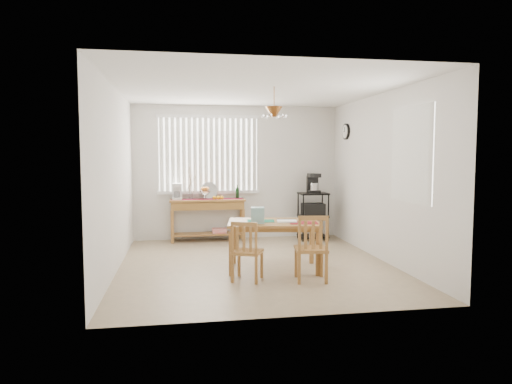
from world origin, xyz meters
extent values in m
cube|color=tan|center=(0.00, 0.00, -0.01)|extent=(4.00, 4.50, 0.01)
cube|color=silver|center=(0.00, 2.30, 1.30)|extent=(4.00, 0.10, 2.60)
cube|color=silver|center=(0.00, -2.30, 1.30)|extent=(4.00, 0.10, 2.60)
cube|color=silver|center=(-2.05, 0.00, 1.30)|extent=(0.10, 4.50, 2.60)
cube|color=silver|center=(2.05, 0.00, 1.30)|extent=(0.10, 4.50, 2.60)
cube|color=white|center=(0.00, 0.00, 2.65)|extent=(4.00, 4.50, 0.10)
cube|color=white|center=(-0.55, 2.25, 1.65)|extent=(1.90, 0.01, 1.40)
cube|color=white|center=(-1.45, 2.23, 1.65)|extent=(0.07, 0.03, 1.40)
cube|color=white|center=(-1.34, 2.23, 1.65)|extent=(0.07, 0.03, 1.40)
cube|color=white|center=(-1.24, 2.23, 1.65)|extent=(0.07, 0.03, 1.40)
cube|color=white|center=(-1.13, 2.23, 1.65)|extent=(0.07, 0.03, 1.40)
cube|color=white|center=(-1.03, 2.23, 1.65)|extent=(0.07, 0.03, 1.40)
cube|color=white|center=(-0.92, 2.23, 1.65)|extent=(0.07, 0.03, 1.40)
cube|color=white|center=(-0.81, 2.23, 1.65)|extent=(0.07, 0.03, 1.40)
cube|color=white|center=(-0.71, 2.23, 1.65)|extent=(0.07, 0.03, 1.40)
cube|color=white|center=(-0.60, 2.23, 1.65)|extent=(0.07, 0.03, 1.40)
cube|color=white|center=(-0.50, 2.23, 1.65)|extent=(0.07, 0.03, 1.40)
cube|color=white|center=(-0.39, 2.23, 1.65)|extent=(0.07, 0.03, 1.40)
cube|color=white|center=(-0.29, 2.23, 1.65)|extent=(0.07, 0.03, 1.40)
cube|color=white|center=(-0.18, 2.23, 1.65)|extent=(0.07, 0.03, 1.40)
cube|color=white|center=(-0.08, 2.23, 1.65)|extent=(0.07, 0.03, 1.40)
cube|color=white|center=(0.03, 2.23, 1.65)|extent=(0.07, 0.03, 1.40)
cube|color=white|center=(0.14, 2.23, 1.65)|extent=(0.07, 0.03, 1.40)
cube|color=white|center=(0.24, 2.23, 1.65)|extent=(0.07, 0.03, 1.40)
cube|color=white|center=(0.35, 2.23, 1.65)|extent=(0.07, 0.03, 1.40)
cube|color=white|center=(-0.55, 2.22, 0.92)|extent=(1.98, 0.06, 0.06)
cube|color=white|center=(-0.55, 2.22, 2.38)|extent=(1.98, 0.06, 0.06)
cube|color=white|center=(2.00, -0.90, 1.65)|extent=(0.01, 1.10, 1.30)
cube|color=white|center=(1.99, -1.40, 1.65)|extent=(0.03, 0.07, 1.30)
cube|color=white|center=(1.99, -1.29, 1.65)|extent=(0.03, 0.07, 1.30)
cube|color=white|center=(1.99, -1.18, 1.65)|extent=(0.03, 0.07, 1.30)
cube|color=white|center=(1.99, -1.07, 1.65)|extent=(0.03, 0.07, 1.30)
cube|color=white|center=(1.99, -0.96, 1.65)|extent=(0.03, 0.07, 1.30)
cube|color=white|center=(1.99, -0.85, 1.65)|extent=(0.03, 0.07, 1.30)
cube|color=white|center=(1.99, -0.74, 1.65)|extent=(0.03, 0.07, 1.30)
cube|color=white|center=(1.99, -0.63, 1.65)|extent=(0.03, 0.07, 1.30)
cube|color=white|center=(1.99, -0.52, 1.65)|extent=(0.03, 0.07, 1.30)
cube|color=white|center=(1.99, -0.41, 1.65)|extent=(0.03, 0.07, 1.30)
cylinder|color=black|center=(1.98, 1.55, 2.08)|extent=(0.04, 0.30, 0.30)
cylinder|color=white|center=(1.95, 1.55, 2.08)|extent=(0.01, 0.25, 0.25)
cylinder|color=brown|center=(0.21, -0.31, 2.43)|extent=(0.01, 0.01, 0.34)
cone|color=brown|center=(0.21, -0.31, 2.25)|extent=(0.24, 0.24, 0.14)
sphere|color=white|center=(0.37, -0.31, 2.19)|extent=(0.05, 0.05, 0.05)
sphere|color=white|center=(0.29, -0.17, 2.19)|extent=(0.05, 0.05, 0.05)
sphere|color=white|center=(0.13, -0.17, 2.19)|extent=(0.05, 0.05, 0.05)
sphere|color=white|center=(0.05, -0.31, 2.19)|extent=(0.05, 0.05, 0.05)
sphere|color=white|center=(0.13, -0.45, 2.19)|extent=(0.05, 0.05, 0.05)
sphere|color=white|center=(0.29, -0.45, 2.19)|extent=(0.05, 0.05, 0.05)
cube|color=#A16F36|center=(-0.59, 2.03, 0.78)|extent=(1.42, 0.40, 0.04)
cube|color=olive|center=(-0.59, 2.03, 0.69)|extent=(1.37, 0.36, 0.14)
cube|color=#A16F36|center=(-1.26, 1.87, 0.31)|extent=(0.05, 0.05, 0.61)
cube|color=#A16F36|center=(0.07, 1.87, 0.31)|extent=(0.05, 0.05, 0.61)
cube|color=#A16F36|center=(-1.26, 2.19, 0.31)|extent=(0.05, 0.05, 0.61)
cube|color=#A16F36|center=(0.07, 2.19, 0.31)|extent=(0.05, 0.05, 0.61)
cube|color=#A16F36|center=(-0.59, 2.03, 0.13)|extent=(1.32, 0.35, 0.03)
cube|color=red|center=(-0.37, 2.03, 0.19)|extent=(0.27, 0.20, 0.09)
cube|color=maroon|center=(-0.59, 2.03, 0.80)|extent=(1.35, 0.22, 0.01)
cube|color=white|center=(-1.16, 2.03, 0.82)|extent=(0.18, 0.21, 0.04)
cube|color=white|center=(-1.16, 2.10, 0.93)|extent=(0.18, 0.07, 0.27)
cube|color=white|center=(-1.16, 2.01, 1.08)|extent=(0.18, 0.20, 0.06)
cylinder|color=white|center=(-1.16, 2.00, 0.90)|extent=(0.12, 0.12, 0.12)
cylinder|color=white|center=(-0.64, 2.01, 0.85)|extent=(0.04, 0.04, 0.09)
cone|color=white|center=(-0.64, 2.01, 0.93)|extent=(0.23, 0.23, 0.08)
sphere|color=red|center=(-0.59, 2.01, 1.01)|extent=(0.07, 0.07, 0.07)
sphere|color=red|center=(-0.62, 2.05, 1.01)|extent=(0.07, 0.07, 0.07)
sphere|color=red|center=(-0.66, 2.05, 1.01)|extent=(0.07, 0.07, 0.07)
sphere|color=red|center=(-0.68, 2.01, 1.01)|extent=(0.07, 0.07, 0.07)
sphere|color=red|center=(-0.66, 1.97, 1.01)|extent=(0.07, 0.07, 0.07)
sphere|color=red|center=(-0.62, 1.97, 1.01)|extent=(0.07, 0.07, 0.07)
sphere|color=orange|center=(-0.47, 1.96, 0.84)|extent=(0.07, 0.07, 0.07)
sphere|color=orange|center=(-0.40, 1.96, 0.84)|extent=(0.07, 0.07, 0.07)
sphere|color=orange|center=(-0.33, 1.96, 0.84)|extent=(0.07, 0.07, 0.07)
cylinder|color=silver|center=(-0.55, 2.19, 0.96)|extent=(0.32, 0.08, 0.32)
cylinder|color=white|center=(-0.90, 2.07, 0.86)|extent=(0.07, 0.07, 0.12)
cylinder|color=#4C3823|center=(-0.90, 2.07, 1.13)|extent=(0.08, 0.04, 0.40)
cylinder|color=#4C3823|center=(-0.90, 2.07, 1.15)|extent=(0.12, 0.05, 0.43)
cylinder|color=#4C3823|center=(-0.90, 2.07, 1.10)|extent=(0.16, 0.07, 0.32)
cylinder|color=#4C3823|center=(-0.90, 2.07, 1.17)|extent=(0.05, 0.02, 0.49)
cylinder|color=#4C3823|center=(-0.90, 2.07, 1.09)|extent=(0.19, 0.09, 0.27)
cylinder|color=black|center=(-0.02, 2.07, 0.90)|extent=(0.07, 0.07, 0.20)
cylinder|color=black|center=(-0.02, 2.07, 1.04)|extent=(0.02, 0.02, 0.07)
cylinder|color=black|center=(1.19, 1.64, 0.46)|extent=(0.03, 0.03, 0.91)
cylinder|color=black|center=(1.68, 1.64, 0.46)|extent=(0.03, 0.03, 0.91)
cylinder|color=black|center=(1.19, 2.02, 0.46)|extent=(0.03, 0.03, 0.91)
cylinder|color=black|center=(1.68, 2.02, 0.46)|extent=(0.03, 0.03, 0.91)
cube|color=black|center=(1.44, 1.83, 0.90)|extent=(0.54, 0.43, 0.03)
cube|color=black|center=(1.44, 1.83, 0.46)|extent=(0.54, 0.43, 0.03)
cube|color=black|center=(1.44, 1.83, 0.06)|extent=(0.54, 0.43, 0.03)
cube|color=black|center=(1.44, 1.83, 0.59)|extent=(0.41, 0.32, 0.24)
cube|color=black|center=(1.44, 1.81, 0.94)|extent=(0.22, 0.26, 0.05)
cube|color=black|center=(1.44, 1.90, 1.08)|extent=(0.22, 0.09, 0.32)
cube|color=black|center=(1.44, 1.81, 1.25)|extent=(0.22, 0.24, 0.08)
cylinder|color=silver|center=(1.44, 1.80, 1.04)|extent=(0.14, 0.14, 0.14)
cube|color=#A16F36|center=(0.21, -0.31, 0.67)|extent=(1.41, 1.03, 0.04)
cube|color=olive|center=(0.21, -0.31, 0.63)|extent=(1.30, 0.92, 0.06)
cube|color=#A16F36|center=(-0.43, -0.57, 0.30)|extent=(0.07, 0.07, 0.60)
cube|color=#A16F36|center=(0.74, -0.76, 0.30)|extent=(0.07, 0.07, 0.60)
cube|color=#A16F36|center=(-0.31, 0.14, 0.30)|extent=(0.07, 0.07, 0.60)
cube|color=#A16F36|center=(0.86, -0.05, 0.30)|extent=(0.07, 0.07, 0.60)
cube|color=#136D51|center=(0.04, -0.24, 0.70)|extent=(0.43, 0.34, 0.01)
cube|color=maroon|center=(0.60, -0.51, 0.70)|extent=(0.43, 0.34, 0.01)
cube|color=white|center=(0.39, -0.39, 0.70)|extent=(0.31, 0.26, 0.02)
cube|color=black|center=(0.41, -0.27, 0.71)|extent=(0.28, 0.07, 0.03)
cube|color=#7EB2B8|center=(-0.04, -0.41, 0.80)|extent=(0.21, 0.21, 0.22)
cube|color=#A16F36|center=(-0.24, -0.82, 0.38)|extent=(0.48, 0.48, 0.04)
cube|color=#A16F36|center=(-0.04, -0.74, 0.18)|extent=(0.05, 0.05, 0.36)
cube|color=#A16F36|center=(-0.33, -0.62, 0.18)|extent=(0.05, 0.05, 0.36)
cube|color=#A16F36|center=(-0.16, -1.03, 0.18)|extent=(0.05, 0.05, 0.36)
cube|color=#A16F36|center=(-0.45, -0.91, 0.18)|extent=(0.05, 0.05, 0.36)
cube|color=#A16F36|center=(-0.16, -1.04, 0.60)|extent=(0.04, 0.04, 0.40)
cube|color=#A16F36|center=(-0.45, -0.92, 0.60)|extent=(0.04, 0.04, 0.40)
cube|color=#A16F36|center=(-0.31, -0.98, 0.77)|extent=(0.32, 0.15, 0.05)
cube|color=#A16F36|center=(-0.23, -1.01, 0.58)|extent=(0.04, 0.03, 0.32)
cube|color=#A16F36|center=(-0.31, -0.98, 0.58)|extent=(0.04, 0.03, 0.32)
cube|color=#A16F36|center=(-0.39, -0.94, 0.58)|extent=(0.04, 0.03, 0.32)
cube|color=#A16F36|center=(0.57, -0.97, 0.42)|extent=(0.46, 0.46, 0.04)
cube|color=#A16F36|center=(0.77, -0.83, 0.20)|extent=(0.04, 0.04, 0.40)
cube|color=#A16F36|center=(0.43, -0.78, 0.20)|extent=(0.04, 0.04, 0.40)
cube|color=#A16F36|center=(0.72, -1.17, 0.20)|extent=(0.04, 0.04, 0.40)
cube|color=#A16F36|center=(0.38, -1.12, 0.20)|extent=(0.04, 0.04, 0.40)
cube|color=#A16F36|center=(0.72, -1.18, 0.66)|extent=(0.04, 0.04, 0.44)
cube|color=#A16F36|center=(0.38, -1.13, 0.66)|extent=(0.04, 0.04, 0.44)
cube|color=#A16F36|center=(0.55, -1.16, 0.85)|extent=(0.37, 0.08, 0.06)
cube|color=#A16F36|center=(0.65, -1.17, 0.64)|extent=(0.04, 0.02, 0.36)
cube|color=#A16F36|center=(0.55, -1.16, 0.64)|extent=(0.04, 0.02, 0.36)
cube|color=#A16F36|center=(0.45, -1.14, 0.64)|extent=(0.04, 0.02, 0.36)
camera|label=1|loc=(-1.09, -6.65, 1.65)|focal=32.00mm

